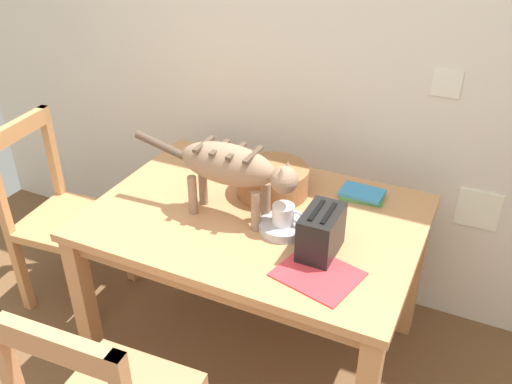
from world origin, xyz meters
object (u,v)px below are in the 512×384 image
(wicker_basket, at_px, (272,180))
(coffee_mug, at_px, (284,214))
(dining_table, at_px, (256,232))
(toaster, at_px, (321,233))
(magazine, at_px, (318,274))
(wooden_chair_far, at_px, (62,217))
(saucer_bowl, at_px, (283,226))
(cat, at_px, (232,168))
(book_stack, at_px, (363,194))

(wicker_basket, bearing_deg, coffee_mug, -57.47)
(dining_table, bearing_deg, coffee_mug, -23.05)
(dining_table, distance_m, toaster, 0.38)
(magazine, bearing_deg, coffee_mug, 150.68)
(dining_table, bearing_deg, magazine, -36.00)
(coffee_mug, height_order, wooden_chair_far, wooden_chair_far)
(coffee_mug, bearing_deg, saucer_bowl, 180.00)
(magazine, bearing_deg, dining_table, 157.85)
(saucer_bowl, bearing_deg, toaster, -22.10)
(coffee_mug, relative_size, toaster, 0.62)
(dining_table, height_order, wicker_basket, wicker_basket)
(saucer_bowl, height_order, coffee_mug, coffee_mug)
(saucer_bowl, bearing_deg, cat, 179.69)
(toaster, bearing_deg, cat, 169.52)
(wicker_basket, bearing_deg, cat, -104.71)
(saucer_bowl, bearing_deg, wicker_basket, 121.95)
(toaster, bearing_deg, coffee_mug, 157.51)
(cat, distance_m, wicker_basket, 0.29)
(cat, xyz_separation_m, book_stack, (0.42, 0.36, -0.20))
(coffee_mug, bearing_deg, cat, 179.70)
(dining_table, height_order, saucer_bowl, saucer_bowl)
(cat, height_order, magazine, cat)
(toaster, bearing_deg, wooden_chair_far, 176.31)
(magazine, xyz_separation_m, wicker_basket, (-0.36, 0.43, 0.06))
(toaster, distance_m, wooden_chair_far, 1.39)
(cat, xyz_separation_m, coffee_mug, (0.22, -0.00, -0.15))
(dining_table, height_order, wooden_chair_far, wooden_chair_far)
(book_stack, distance_m, wooden_chair_far, 1.45)
(magazine, relative_size, book_stack, 1.42)
(cat, bearing_deg, book_stack, 130.91)
(wicker_basket, bearing_deg, toaster, -43.90)
(toaster, bearing_deg, wicker_basket, 136.10)
(saucer_bowl, relative_size, wooden_chair_far, 0.20)
(book_stack, relative_size, toaster, 0.93)
(cat, distance_m, toaster, 0.42)
(dining_table, xyz_separation_m, wooden_chair_far, (-1.03, -0.05, -0.19))
(coffee_mug, height_order, magazine, coffee_mug)
(dining_table, height_order, toaster, toaster)
(toaster, height_order, wooden_chair_far, wooden_chair_far)
(magazine, distance_m, toaster, 0.15)
(saucer_bowl, height_order, book_stack, saucer_bowl)
(coffee_mug, height_order, book_stack, coffee_mug)
(magazine, height_order, wooden_chair_far, wooden_chair_far)
(dining_table, bearing_deg, saucer_bowl, -23.54)
(dining_table, relative_size, cat, 1.86)
(magazine, distance_m, wooden_chair_far, 1.42)
(magazine, distance_m, wicker_basket, 0.57)
(dining_table, distance_m, wicker_basket, 0.23)
(dining_table, bearing_deg, wicker_basket, 92.67)
(magazine, bearing_deg, book_stack, 104.16)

